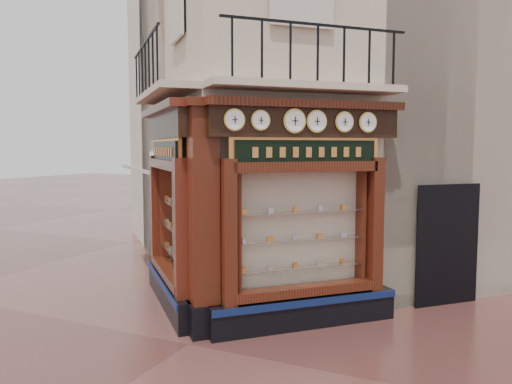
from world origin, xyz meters
The scene contains 17 objects.
ground centered at (0.00, 0.00, 0.00)m, with size 80.00×80.00×0.00m, color #502A25.
main_building centered at (0.00, 6.16, 6.00)m, with size 8.00×8.00×12.00m, color #BBAB92.
neighbour_left centered at (-2.47, 8.63, 5.50)m, with size 8.00×8.00×11.00m, color beige.
neighbour_right centered at (2.47, 8.63, 5.50)m, with size 8.00×8.00×11.00m, color beige.
shopfront_left centered at (-1.41, 1.57, 1.98)m, with size 2.86×2.86×3.98m.
shopfront_right centered at (1.41, 1.57, 1.98)m, with size 2.86×2.86×3.98m.
corner_pilaster centered at (0.00, 0.50, 1.95)m, with size 0.85×0.85×3.98m.
balcony centered at (0.00, 1.49, 4.22)m, with size 5.94×2.97×1.03m.
clock_a centered at (0.59, 0.49, 3.62)m, with size 0.29×0.29×0.36m.
clock_b centered at (0.91, 0.80, 3.62)m, with size 0.27×0.27×0.33m.
clock_c centered at (1.33, 1.23, 3.62)m, with size 0.33×0.33×0.41m.
clock_d centered at (1.62, 1.52, 3.62)m, with size 0.31×0.31×0.38m.
clock_e centered at (2.00, 1.90, 3.62)m, with size 0.29×0.29×0.36m.
clock_f centered at (2.33, 2.23, 3.62)m, with size 0.29×0.29×0.36m.
awning centered at (-3.87, 3.66, 0.00)m, with size 1.46×0.88×0.08m, color silver, non-canonical shape.
signboard_left centered at (-1.46, 1.51, 3.10)m, with size 1.97×1.97×0.53m.
signboard_right centered at (1.46, 1.51, 3.10)m, with size 2.03×2.03×0.54m.
Camera 1 is at (4.30, -6.62, 3.19)m, focal length 35.00 mm.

